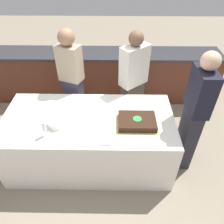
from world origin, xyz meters
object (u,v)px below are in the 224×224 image
object	(u,v)px
plate_stack	(57,122)
person_seated_right	(194,114)
cake	(137,121)
person_standing_back	(72,81)
person_cutting_cake	(133,83)
wine_glass	(44,126)

from	to	relation	value
plate_stack	person_seated_right	world-z (taller)	person_seated_right
cake	person_standing_back	xyz separation A→B (m)	(-0.90, 0.82, 0.05)
cake	person_cutting_cake	distance (m)	0.82
cake	person_cutting_cake	world-z (taller)	person_cutting_cake
plate_stack	person_cutting_cake	bearing A→B (deg)	42.25
cake	person_cutting_cake	xyz separation A→B (m)	(-0.00, 0.82, 0.01)
plate_stack	person_standing_back	bearing A→B (deg)	86.83
wine_glass	person_standing_back	xyz separation A→B (m)	(0.14, 1.03, -0.05)
plate_stack	person_standing_back	distance (m)	0.86
plate_stack	person_standing_back	world-z (taller)	person_standing_back
wine_glass	person_standing_back	size ratio (longest dim) A/B	0.12
cake	person_cutting_cake	bearing A→B (deg)	90.00
person_seated_right	plate_stack	bearing A→B (deg)	-85.54
person_seated_right	person_standing_back	world-z (taller)	person_seated_right
wine_glass	person_seated_right	world-z (taller)	person_seated_right
cake	plate_stack	world-z (taller)	plate_stack
wine_glass	person_standing_back	world-z (taller)	person_standing_back
wine_glass	person_cutting_cake	size ratio (longest dim) A/B	0.13
cake	person_cutting_cake	size ratio (longest dim) A/B	0.30
cake	person_standing_back	world-z (taller)	person_standing_back
wine_glass	person_cutting_cake	distance (m)	1.47
person_cutting_cake	wine_glass	bearing A→B (deg)	5.60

